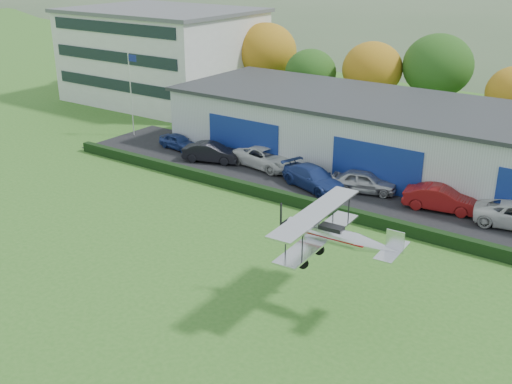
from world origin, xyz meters
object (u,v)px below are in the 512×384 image
Objects in this scene: flagpole at (131,86)px; car_0 at (178,142)px; hangar at (409,137)px; car_4 at (364,181)px; car_2 at (266,158)px; biplane at (333,234)px; car_1 at (212,152)px; car_3 at (314,178)px; car_5 at (442,199)px; office_block at (163,55)px.

flagpole reaches higher than car_0.
hangar reaches higher than car_4.
car_2 is 21.44m from biplane.
car_1 is (4.60, -1.01, 0.12)m from car_0.
hangar reaches higher than car_3.
car_4 reaches higher than car_1.
car_2 is at bearing -81.42° from car_0.
hangar is 7.00m from car_4.
flagpole reaches higher than biplane.
car_5 is at bearing -62.11° from car_3.
biplane is (18.95, -14.14, 3.20)m from car_1.
flagpole is 1.38× the size of car_2.
car_5 is at bearing -83.04° from car_2.
car_0 is at bearing -43.70° from office_block.
office_block is 5.23× the size of car_0.
car_4 is 16.44m from biplane.
car_3 is (20.99, -2.23, -3.93)m from flagpole.
office_block is 4.08× the size of car_5.
hangar is 11.55m from car_2.
car_1 is 23.86m from biplane.
car_4 is (8.97, -0.36, 0.00)m from car_2.
car_4 is (13.49, 1.03, 0.02)m from car_1.
hangar is 16.09m from car_1.
biplane is at bearing -127.91° from car_3.
car_0 is 18.09m from car_4.
car_1 is (19.03, -14.80, -4.37)m from office_block.
car_0 is 0.83× the size of car_4.
car_1 is (10.92, -1.80, -3.94)m from flagpole.
car_4 is 0.65× the size of biplane.
car_0 is 4.71m from car_1.
office_block reaches higher than car_1.
hangar is at bearing 28.10° from car_5.
flagpole is 15.93m from car_2.
car_3 is at bearing 97.05° from car_4.
biplane reaches higher than car_0.
flagpole is at bearing 72.15° from car_4.
car_0 is at bearing -159.96° from hangar.
flagpole is at bearing 149.22° from biplane.
office_block is at bearing 121.97° from flagpole.
biplane is at bearing -176.23° from car_4.
hangar is at bearing -12.01° from office_block.
hangar is at bearing -20.11° from car_4.
car_0 is 9.13m from car_2.
office_block is 3.54× the size of car_2.
car_1 is 4.73m from car_2.
biplane reaches higher than car_1.
car_5 is at bearing -19.84° from office_block.
hangar is at bearing -63.79° from car_0.
office_block is (-33.00, 7.02, 2.56)m from hangar.
flagpole is 2.03× the size of car_0.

